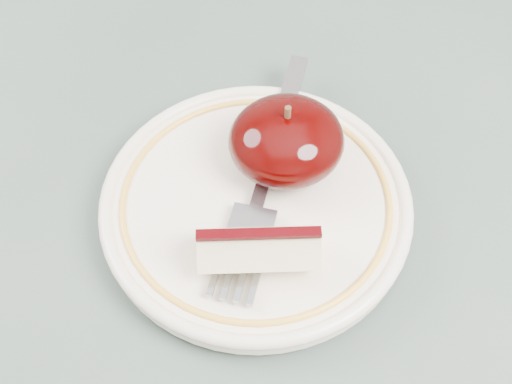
{
  "coord_description": "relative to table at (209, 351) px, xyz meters",
  "views": [
    {
      "loc": [
        0.0,
        -0.2,
        1.13
      ],
      "look_at": [
        0.04,
        0.05,
        0.78
      ],
      "focal_mm": 50.0,
      "sensor_mm": 36.0,
      "label": 1
    }
  ],
  "objects": [
    {
      "name": "table",
      "position": [
        0.0,
        0.0,
        0.0
      ],
      "size": [
        0.9,
        0.9,
        0.75
      ],
      "color": "brown",
      "rests_on": "ground"
    },
    {
      "name": "plate",
      "position": [
        0.04,
        0.05,
        0.1
      ],
      "size": [
        0.2,
        0.2,
        0.02
      ],
      "color": "#F1E4CA",
      "rests_on": "table"
    },
    {
      "name": "apple_half",
      "position": [
        0.06,
        0.08,
        0.13
      ],
      "size": [
        0.07,
        0.07,
        0.05
      ],
      "color": "black",
      "rests_on": "plate"
    },
    {
      "name": "apple_wedge",
      "position": [
        0.04,
        0.01,
        0.12
      ],
      "size": [
        0.07,
        0.04,
        0.03
      ],
      "rotation": [
        0.0,
        0.0,
        -0.12
      ],
      "color": "beige",
      "rests_on": "plate"
    },
    {
      "name": "fork",
      "position": [
        0.05,
        0.07,
        0.11
      ],
      "size": [
        0.09,
        0.19,
        0.0
      ],
      "rotation": [
        0.0,
        0.0,
        1.18
      ],
      "color": "gray",
      "rests_on": "plate"
    }
  ]
}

